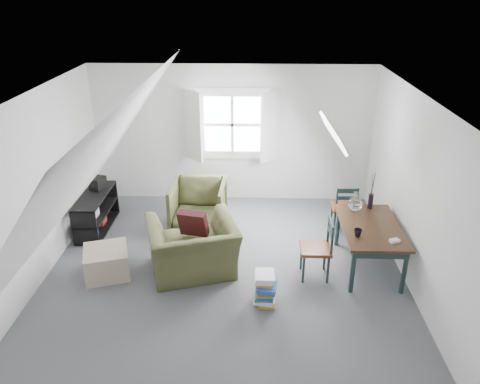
{
  "coord_description": "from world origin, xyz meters",
  "views": [
    {
      "loc": [
        0.39,
        -5.34,
        3.78
      ],
      "look_at": [
        0.2,
        0.6,
        1.09
      ],
      "focal_mm": 35.0,
      "sensor_mm": 36.0,
      "label": 1
    }
  ],
  "objects_px": {
    "armchair_far": "(199,227)",
    "magazine_stack": "(265,289)",
    "ottoman": "(107,262)",
    "dining_chair_near": "(318,248)",
    "media_shelf": "(96,214)",
    "dining_chair_far": "(344,207)",
    "dining_table": "(370,231)",
    "armchair_near": "(194,271)"
  },
  "relations": [
    {
      "from": "armchair_far",
      "to": "magazine_stack",
      "type": "bearing_deg",
      "value": -59.0
    },
    {
      "from": "ottoman",
      "to": "magazine_stack",
      "type": "bearing_deg",
      "value": -14.66
    },
    {
      "from": "armchair_far",
      "to": "ottoman",
      "type": "distance_m",
      "value": 1.82
    },
    {
      "from": "dining_chair_near",
      "to": "media_shelf",
      "type": "height_order",
      "value": "dining_chair_near"
    },
    {
      "from": "armchair_far",
      "to": "dining_chair_far",
      "type": "distance_m",
      "value": 2.42
    },
    {
      "from": "ottoman",
      "to": "dining_table",
      "type": "distance_m",
      "value": 3.72
    },
    {
      "from": "armchair_far",
      "to": "ottoman",
      "type": "xyz_separation_m",
      "value": [
        -1.14,
        -1.4,
        0.2
      ]
    },
    {
      "from": "ottoman",
      "to": "dining_chair_near",
      "type": "bearing_deg",
      "value": 0.86
    },
    {
      "from": "armchair_near",
      "to": "ottoman",
      "type": "distance_m",
      "value": 1.22
    },
    {
      "from": "ottoman",
      "to": "dining_chair_near",
      "type": "relative_size",
      "value": 0.67
    },
    {
      "from": "dining_table",
      "to": "magazine_stack",
      "type": "xyz_separation_m",
      "value": [
        -1.48,
        -0.87,
        -0.38
      ]
    },
    {
      "from": "armchair_far",
      "to": "dining_chair_far",
      "type": "xyz_separation_m",
      "value": [
        2.38,
        -0.06,
        0.44
      ]
    },
    {
      "from": "dining_chair_near",
      "to": "dining_chair_far",
      "type": "bearing_deg",
      "value": 165.57
    },
    {
      "from": "armchair_far",
      "to": "media_shelf",
      "type": "distance_m",
      "value": 1.71
    },
    {
      "from": "dining_table",
      "to": "dining_chair_near",
      "type": "xyz_separation_m",
      "value": [
        -0.75,
        -0.25,
        -0.13
      ]
    },
    {
      "from": "armchair_far",
      "to": "ottoman",
      "type": "height_order",
      "value": "armchair_far"
    },
    {
      "from": "ottoman",
      "to": "media_shelf",
      "type": "xyz_separation_m",
      "value": [
        -0.55,
        1.29,
        0.08
      ]
    },
    {
      "from": "media_shelf",
      "to": "magazine_stack",
      "type": "distance_m",
      "value": 3.33
    },
    {
      "from": "media_shelf",
      "to": "dining_chair_near",
      "type": "bearing_deg",
      "value": -24.52
    },
    {
      "from": "dining_chair_near",
      "to": "media_shelf",
      "type": "xyz_separation_m",
      "value": [
        -3.48,
        1.24,
        -0.18
      ]
    },
    {
      "from": "armchair_far",
      "to": "ottoman",
      "type": "relative_size",
      "value": 1.52
    },
    {
      "from": "dining_chair_far",
      "to": "magazine_stack",
      "type": "distance_m",
      "value": 2.33
    },
    {
      "from": "armchair_near",
      "to": "media_shelf",
      "type": "height_order",
      "value": "media_shelf"
    },
    {
      "from": "armchair_near",
      "to": "magazine_stack",
      "type": "height_order",
      "value": "magazine_stack"
    },
    {
      "from": "dining_chair_far",
      "to": "magazine_stack",
      "type": "relative_size",
      "value": 1.99
    },
    {
      "from": "armchair_near",
      "to": "dining_chair_far",
      "type": "distance_m",
      "value": 2.66
    },
    {
      "from": "armchair_near",
      "to": "dining_chair_near",
      "type": "relative_size",
      "value": 1.36
    },
    {
      "from": "ottoman",
      "to": "dining_chair_near",
      "type": "height_order",
      "value": "dining_chair_near"
    },
    {
      "from": "ottoman",
      "to": "dining_table",
      "type": "relative_size",
      "value": 0.43
    },
    {
      "from": "dining_table",
      "to": "armchair_far",
      "type": "bearing_deg",
      "value": 152.42
    },
    {
      "from": "armchair_near",
      "to": "armchair_far",
      "type": "xyz_separation_m",
      "value": [
        -0.07,
        1.3,
        0.0
      ]
    },
    {
      "from": "armchair_far",
      "to": "dining_chair_near",
      "type": "relative_size",
      "value": 1.02
    },
    {
      "from": "armchair_far",
      "to": "ottoman",
      "type": "bearing_deg",
      "value": -126.43
    },
    {
      "from": "armchair_near",
      "to": "dining_table",
      "type": "height_order",
      "value": "dining_table"
    },
    {
      "from": "armchair_near",
      "to": "magazine_stack",
      "type": "bearing_deg",
      "value": 129.23
    },
    {
      "from": "dining_chair_far",
      "to": "dining_chair_near",
      "type": "distance_m",
      "value": 1.42
    },
    {
      "from": "media_shelf",
      "to": "magazine_stack",
      "type": "height_order",
      "value": "media_shelf"
    },
    {
      "from": "armchair_far",
      "to": "dining_table",
      "type": "distance_m",
      "value": 2.84
    },
    {
      "from": "magazine_stack",
      "to": "dining_chair_far",
      "type": "bearing_deg",
      "value": 55.79
    },
    {
      "from": "dining_table",
      "to": "dining_chair_far",
      "type": "distance_m",
      "value": 1.07
    },
    {
      "from": "ottoman",
      "to": "media_shelf",
      "type": "relative_size",
      "value": 0.49
    },
    {
      "from": "armchair_far",
      "to": "media_shelf",
      "type": "height_order",
      "value": "media_shelf"
    }
  ]
}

